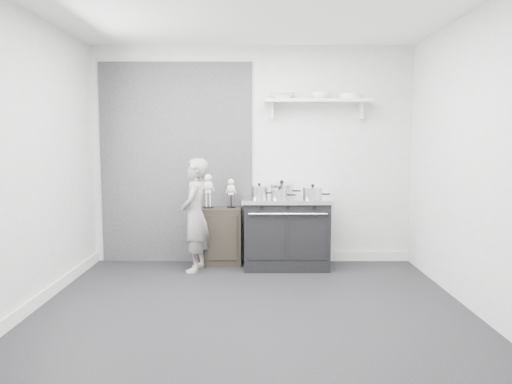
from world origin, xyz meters
TOP-DOWN VIEW (x-y plane):
  - ground at (0.00, 0.00)m, footprint 4.00×4.00m
  - room_shell at (-0.09, 0.15)m, footprint 4.02×3.62m
  - wall_shelf at (0.80, 1.68)m, footprint 1.30×0.26m
  - stove at (0.41, 1.48)m, footprint 1.06×0.66m
  - side_cabinet at (-0.41, 1.61)m, footprint 0.55×0.32m
  - child at (-0.66, 1.30)m, footprint 0.38×0.52m
  - pot_front_left at (0.09, 1.37)m, footprint 0.29×0.20m
  - pot_back_left at (0.37, 1.62)m, footprint 0.38×0.30m
  - pot_front_right at (0.71, 1.29)m, footprint 0.32×0.23m
  - pot_front_center at (0.32, 1.29)m, footprint 0.29×0.20m
  - skeleton_full at (-0.54, 1.61)m, footprint 0.13×0.09m
  - skeleton_torso at (-0.26, 1.61)m, footprint 0.12×0.07m
  - bowl_large at (0.37, 1.67)m, footprint 0.31×0.31m
  - bowl_small at (0.84, 1.67)m, footprint 0.23×0.23m
  - plate_stack at (1.19, 1.67)m, footprint 0.26×0.26m

SIDE VIEW (x-z plane):
  - ground at x=0.00m, z-range 0.00..0.00m
  - side_cabinet at x=-0.41m, z-range 0.00..0.71m
  - stove at x=0.41m, z-range 0.00..0.86m
  - child at x=-0.66m, z-range 0.00..1.33m
  - pot_front_center at x=0.32m, z-range 0.84..0.99m
  - skeleton_torso at x=-0.26m, z-range 0.71..1.12m
  - pot_front_right at x=0.71m, z-range 0.83..1.01m
  - pot_back_left at x=0.37m, z-range 0.83..1.03m
  - pot_front_left at x=0.09m, z-range 0.84..1.02m
  - skeleton_full at x=-0.54m, z-range 0.71..1.19m
  - room_shell at x=-0.09m, z-range 0.28..2.99m
  - wall_shelf at x=0.80m, z-range 1.89..2.13m
  - plate_stack at x=1.19m, z-range 2.04..2.10m
  - bowl_small at x=0.84m, z-range 2.04..2.11m
  - bowl_large at x=0.37m, z-range 2.04..2.12m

